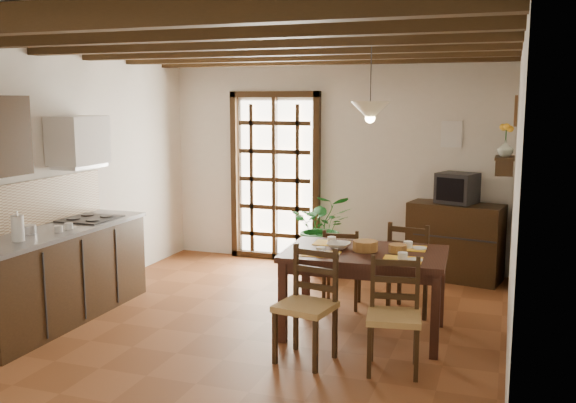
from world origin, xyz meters
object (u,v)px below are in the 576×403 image
at_px(dining_table, 365,262).
at_px(chair_far_left, 342,282).
at_px(pendant_lamp, 370,109).
at_px(chair_far_right, 412,284).
at_px(sideboard, 455,241).
at_px(potted_plant, 323,229).
at_px(kitchen_counter, 57,274).
at_px(crt_tv, 457,188).
at_px(chair_near_right, 393,336).
at_px(chair_near_left, 306,326).

height_order(dining_table, chair_far_left, chair_far_left).
relative_size(chair_far_left, pendant_lamp, 1.00).
distance_m(chair_far_right, sideboard, 1.49).
relative_size(chair_far_right, potted_plant, 0.44).
bearing_deg(pendant_lamp, dining_table, -90.00).
relative_size(kitchen_counter, crt_tv, 4.22).
bearing_deg(chair_far_right, chair_near_right, 101.42).
relative_size(chair_far_right, sideboard, 0.87).
height_order(chair_far_right, pendant_lamp, pendant_lamp).
height_order(chair_near_left, chair_far_left, chair_near_left).
bearing_deg(chair_far_right, dining_table, 75.50).
bearing_deg(chair_near_left, crt_tv, 82.81).
bearing_deg(potted_plant, chair_far_left, -64.69).
distance_m(dining_table, potted_plant, 2.13).
xyz_separation_m(dining_table, potted_plant, (-0.96, 1.90, -0.12)).
height_order(kitchen_counter, dining_table, kitchen_counter).
distance_m(kitchen_counter, crt_tv, 4.59).
height_order(chair_near_left, sideboard, chair_near_left).
distance_m(dining_table, chair_far_right, 0.92).
distance_m(chair_near_right, crt_tv, 3.06).
height_order(kitchen_counter, chair_near_left, kitchen_counter).
bearing_deg(potted_plant, dining_table, -63.31).
distance_m(chair_near_right, chair_far_right, 1.49).
height_order(chair_far_left, crt_tv, crt_tv).
bearing_deg(pendant_lamp, sideboard, 73.37).
height_order(sideboard, crt_tv, crt_tv).
relative_size(dining_table, chair_near_left, 1.58).
distance_m(kitchen_counter, sideboard, 4.55).
bearing_deg(dining_table, chair_near_right, -64.06).
height_order(kitchen_counter, chair_far_left, kitchen_counter).
bearing_deg(potted_plant, chair_near_right, -62.71).
height_order(chair_near_right, crt_tv, crt_tv).
bearing_deg(chair_near_left, chair_far_right, 77.66).
height_order(chair_near_right, sideboard, sideboard).
relative_size(kitchen_counter, sideboard, 2.05).
xyz_separation_m(chair_near_left, sideboard, (0.95, 2.97, 0.17)).
bearing_deg(chair_far_left, chair_near_left, 86.33).
xyz_separation_m(kitchen_counter, pendant_lamp, (2.94, 0.72, 1.60)).
distance_m(chair_near_right, pendant_lamp, 2.01).
xyz_separation_m(sideboard, pendant_lamp, (-0.63, -2.11, 1.61)).
height_order(kitchen_counter, chair_far_right, kitchen_counter).
relative_size(kitchen_counter, dining_table, 1.50).
bearing_deg(sideboard, kitchen_counter, -130.51).
relative_size(chair_far_left, crt_tv, 1.58).
height_order(potted_plant, pendant_lamp, pendant_lamp).
bearing_deg(pendant_lamp, crt_tv, 73.32).
distance_m(crt_tv, potted_plant, 1.71).
height_order(chair_near_left, chair_near_right, chair_near_left).
bearing_deg(chair_far_left, pendant_lamp, 115.90).
relative_size(dining_table, chair_near_right, 1.65).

